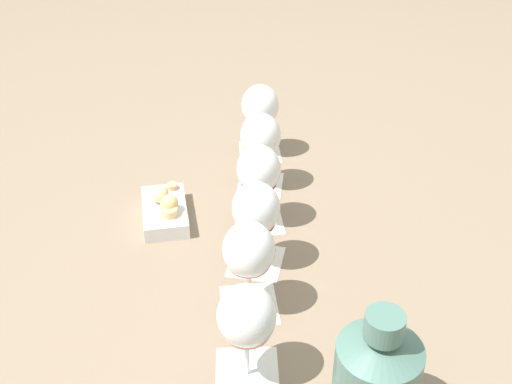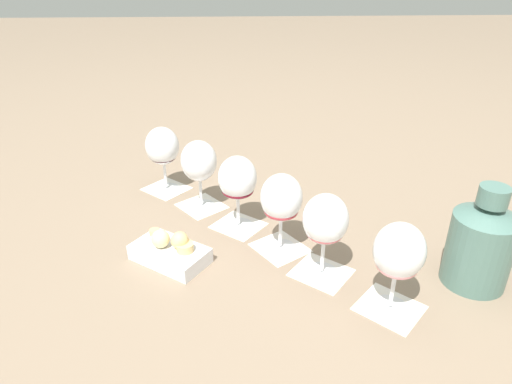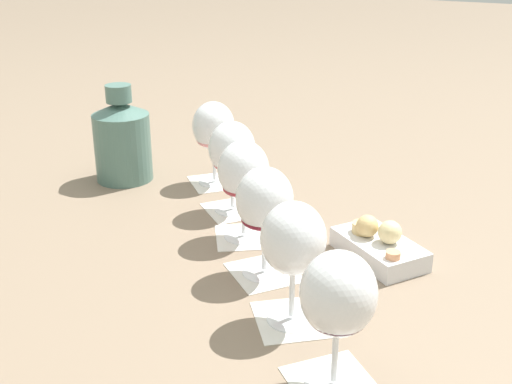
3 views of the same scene
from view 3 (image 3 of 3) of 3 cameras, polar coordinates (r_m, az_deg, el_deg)
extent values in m
plane|color=#7F6B56|center=(1.00, 0.06, -5.70)|extent=(8.00, 8.00, 0.00)
cube|color=silver|center=(1.28, -3.67, 0.88)|extent=(0.14, 0.14, 0.00)
cube|color=silver|center=(1.16, -2.08, -1.58)|extent=(0.13, 0.14, 0.00)
cube|color=silver|center=(1.06, -1.08, -3.96)|extent=(0.13, 0.13, 0.00)
cube|color=silver|center=(0.95, 0.73, -7.15)|extent=(0.13, 0.14, 0.00)
cube|color=silver|center=(0.85, 3.16, -11.21)|extent=(0.13, 0.13, 0.00)
cube|color=silver|center=(0.75, 6.88, -16.62)|extent=(0.13, 0.14, 0.00)
cylinder|color=white|center=(1.28, -3.68, 1.04)|extent=(0.06, 0.06, 0.01)
cylinder|color=white|center=(1.27, -3.72, 2.62)|extent=(0.01, 0.01, 0.07)
ellipsoid|color=white|center=(1.25, -3.80, 5.89)|extent=(0.08, 0.08, 0.09)
ellipsoid|color=pink|center=(1.26, -3.77, 4.65)|extent=(0.07, 0.07, 0.03)
cylinder|color=white|center=(1.16, -2.08, -1.41)|extent=(0.06, 0.06, 0.01)
cylinder|color=white|center=(1.14, -2.10, 0.32)|extent=(0.01, 0.01, 0.07)
ellipsoid|color=white|center=(1.12, -2.16, 3.92)|extent=(0.08, 0.08, 0.09)
ellipsoid|color=#D55B65|center=(1.12, -2.14, 2.65)|extent=(0.07, 0.07, 0.03)
cylinder|color=white|center=(1.06, -1.08, -3.78)|extent=(0.06, 0.06, 0.01)
cylinder|color=white|center=(1.04, -1.09, -1.92)|extent=(0.01, 0.01, 0.07)
ellipsoid|color=white|center=(1.01, -1.12, 1.98)|extent=(0.08, 0.08, 0.09)
ellipsoid|color=#A7313C|center=(1.02, -1.11, 0.40)|extent=(0.07, 0.07, 0.02)
cylinder|color=white|center=(0.95, 0.73, -6.95)|extent=(0.06, 0.06, 0.01)
cylinder|color=white|center=(0.93, 0.75, -4.94)|extent=(0.01, 0.01, 0.07)
ellipsoid|color=white|center=(0.90, 0.77, -0.66)|extent=(0.08, 0.08, 0.09)
ellipsoid|color=maroon|center=(0.91, 0.76, -2.39)|extent=(0.07, 0.07, 0.02)
cylinder|color=white|center=(0.85, 3.17, -11.00)|extent=(0.06, 0.06, 0.01)
cylinder|color=white|center=(0.83, 3.22, -8.82)|extent=(0.01, 0.01, 0.07)
ellipsoid|color=white|center=(0.79, 3.34, -4.13)|extent=(0.08, 0.08, 0.09)
ellipsoid|color=#4B1322|center=(0.80, 3.30, -5.56)|extent=(0.07, 0.07, 0.04)
cylinder|color=white|center=(0.75, 6.89, -16.39)|extent=(0.06, 0.06, 0.01)
cylinder|color=white|center=(0.72, 7.03, -14.06)|extent=(0.01, 0.01, 0.07)
ellipsoid|color=white|center=(0.68, 7.33, -8.95)|extent=(0.08, 0.08, 0.09)
ellipsoid|color=black|center=(0.70, 7.23, -10.67)|extent=(0.07, 0.07, 0.03)
cylinder|color=#4C7066|center=(1.31, -11.75, 3.93)|extent=(0.11, 0.11, 0.14)
cone|color=#4C7066|center=(1.29, -12.02, 7.30)|extent=(0.11, 0.11, 0.02)
cylinder|color=#4C7066|center=(1.28, -12.13, 8.56)|extent=(0.05, 0.05, 0.03)
cube|color=silver|center=(1.01, 10.87, -5.00)|extent=(0.15, 0.17, 0.03)
sphere|color=beige|center=(0.98, 11.82, -3.52)|extent=(0.04, 0.04, 0.04)
cylinder|color=tan|center=(0.95, 12.09, -5.49)|extent=(0.02, 0.02, 0.01)
sphere|color=#DBB775|center=(1.00, 9.87, -3.00)|extent=(0.03, 0.03, 0.03)
cylinder|color=#DBB775|center=(1.01, 9.45, -3.14)|extent=(0.03, 0.03, 0.02)
camera|label=1|loc=(1.83, -10.27, 30.70)|focal=45.00mm
camera|label=2|loc=(1.65, 15.94, 23.69)|focal=32.00mm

